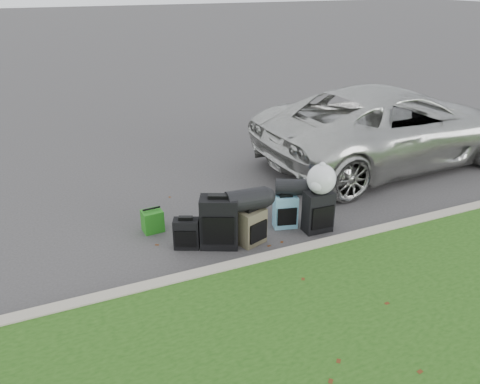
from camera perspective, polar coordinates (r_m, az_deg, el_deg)
name	(u,v)px	position (r m, az deg, el deg)	size (l,w,h in m)	color
ground	(251,228)	(7.24, 1.36, -4.43)	(120.00, 120.00, 0.00)	#383535
curb	(282,256)	(6.44, 5.13, -7.83)	(120.00, 0.18, 0.15)	#9E937F
suv	(391,125)	(10.07, 17.96, 7.75)	(2.59, 5.62, 1.56)	#B7B7B2
suitcase_small_black	(186,234)	(6.69, -6.55, -5.07)	(0.36, 0.20, 0.45)	black
suitcase_large_black_left	(219,222)	(6.61, -2.56, -3.71)	(0.53, 0.32, 0.76)	black
suitcase_olive	(252,227)	(6.73, 1.47, -4.27)	(0.39, 0.24, 0.53)	#413C2B
suitcase_teal	(285,212)	(7.20, 5.54, -2.41)	(0.36, 0.21, 0.51)	teal
suitcase_large_black_right	(318,212)	(7.13, 9.51, -2.38)	(0.43, 0.26, 0.64)	black
tote_green	(153,221)	(7.21, -10.61, -3.48)	(0.30, 0.24, 0.34)	#23771A
tote_navy	(251,207)	(7.53, 1.35, -1.78)	(0.30, 0.24, 0.33)	navy
duffel_left	(247,200)	(6.56, 0.80, -0.95)	(0.31, 0.31, 0.58)	black
duffel_right	(290,187)	(7.11, 6.14, 0.60)	(0.25, 0.25, 0.45)	black
trash_bag	(321,179)	(6.90, 9.90, 1.56)	(0.43, 0.43, 0.43)	silver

